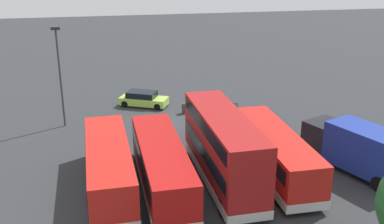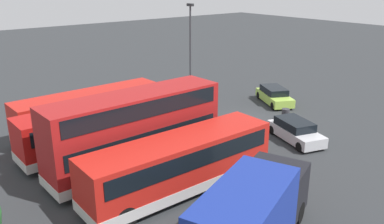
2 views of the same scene
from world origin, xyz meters
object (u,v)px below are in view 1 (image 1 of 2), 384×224
(bus_single_deck_third, at_px, (162,165))
(waste_bin_yellow, at_px, (185,108))
(lamp_post_tall, at_px, (60,70))
(bus_single_deck_fourth, at_px, (109,166))
(car_hatchback_silver, at_px, (224,114))
(bus_double_decker_second, at_px, (223,147))
(bus_single_deck_near_end, at_px, (274,152))
(box_truck_blue, at_px, (358,147))
(car_small_green, at_px, (143,99))

(bus_single_deck_third, distance_m, waste_bin_yellow, 13.92)
(bus_single_deck_third, bearing_deg, lamp_post_tall, -61.81)
(bus_single_deck_fourth, relative_size, waste_bin_yellow, 11.24)
(bus_single_deck_third, distance_m, car_hatchback_silver, 12.72)
(bus_double_decker_second, xyz_separation_m, bus_single_deck_third, (3.86, 0.02, -0.83))
(bus_single_deck_near_end, distance_m, box_truck_blue, 5.63)
(bus_single_deck_near_end, height_order, bus_double_decker_second, bus_double_decker_second)
(bus_single_deck_third, xyz_separation_m, box_truck_blue, (-13.05, 0.17, 0.08))
(bus_single_deck_third, height_order, box_truck_blue, box_truck_blue)
(bus_double_decker_second, relative_size, car_small_green, 2.19)
(bus_single_deck_near_end, height_order, lamp_post_tall, lamp_post_tall)
(bus_single_deck_near_end, relative_size, car_hatchback_silver, 2.23)
(lamp_post_tall, bearing_deg, waste_bin_yellow, -174.41)
(bus_single_deck_near_end, relative_size, lamp_post_tall, 1.27)
(lamp_post_tall, height_order, waste_bin_yellow, lamp_post_tall)
(bus_single_deck_near_end, relative_size, car_small_green, 2.22)
(waste_bin_yellow, bearing_deg, car_hatchback_silver, 138.06)
(bus_single_deck_near_end, xyz_separation_m, bus_single_deck_third, (7.46, 0.45, 0.00))
(bus_single_deck_near_end, bearing_deg, car_hatchback_silver, -86.99)
(bus_single_deck_near_end, distance_m, bus_double_decker_second, 3.72)
(bus_single_deck_near_end, relative_size, waste_bin_yellow, 11.17)
(car_small_green, xyz_separation_m, waste_bin_yellow, (-3.51, 2.81, -0.23))
(bus_double_decker_second, height_order, bus_single_deck_third, bus_double_decker_second)
(car_small_green, bearing_deg, waste_bin_yellow, 141.32)
(car_hatchback_silver, distance_m, lamp_post_tall, 14.21)
(bus_single_deck_third, relative_size, car_small_green, 2.29)
(bus_double_decker_second, bearing_deg, bus_single_deck_fourth, -4.36)
(bus_double_decker_second, height_order, car_small_green, bus_double_decker_second)
(bus_single_deck_near_end, distance_m, lamp_post_tall, 18.62)
(bus_double_decker_second, bearing_deg, bus_single_deck_near_end, -173.14)
(bus_single_deck_third, bearing_deg, waste_bin_yellow, -106.56)
(bus_double_decker_second, relative_size, lamp_post_tall, 1.26)
(bus_double_decker_second, relative_size, waste_bin_yellow, 11.06)
(bus_single_deck_fourth, xyz_separation_m, car_small_green, (-3.63, -15.55, -0.92))
(car_hatchback_silver, relative_size, lamp_post_tall, 0.57)
(lamp_post_tall, bearing_deg, car_small_green, -151.32)
(bus_single_deck_third, distance_m, bus_single_deck_fourth, 3.23)
(bus_single_deck_fourth, bearing_deg, bus_double_decker_second, 175.64)
(bus_single_deck_near_end, bearing_deg, bus_single_deck_fourth, -0.56)
(bus_single_deck_third, distance_m, car_small_green, 16.14)
(bus_double_decker_second, distance_m, bus_single_deck_fourth, 7.11)
(box_truck_blue, bearing_deg, bus_single_deck_third, -0.74)
(bus_single_deck_near_end, relative_size, bus_single_deck_fourth, 0.99)
(bus_double_decker_second, relative_size, bus_single_deck_third, 0.96)
(bus_single_deck_near_end, relative_size, bus_single_deck_third, 0.97)
(bus_single_deck_near_end, distance_m, waste_bin_yellow, 13.36)
(bus_single_deck_fourth, height_order, waste_bin_yellow, bus_single_deck_fourth)
(bus_single_deck_third, bearing_deg, car_small_green, -91.59)
(bus_single_deck_near_end, height_order, bus_single_deck_third, same)
(car_small_green, bearing_deg, box_truck_blue, 127.75)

